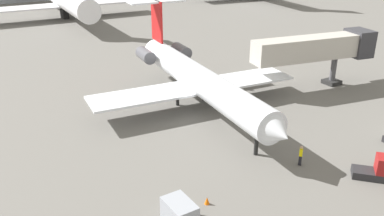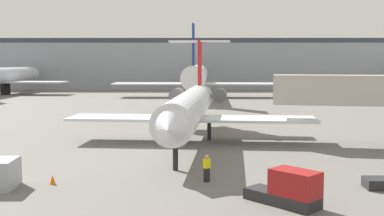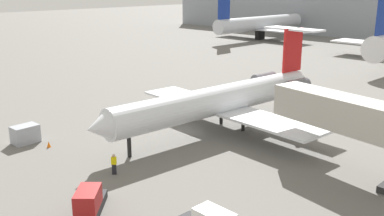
{
  "view_description": "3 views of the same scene",
  "coord_description": "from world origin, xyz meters",
  "views": [
    {
      "loc": [
        -19.59,
        -33.18,
        17.35
      ],
      "look_at": [
        -1.53,
        -2.41,
        2.05
      ],
      "focal_mm": 38.68,
      "sensor_mm": 36.0,
      "label": 1
    },
    {
      "loc": [
        1.79,
        -41.37,
        7.3
      ],
      "look_at": [
        1.54,
        1.41,
        3.18
      ],
      "focal_mm": 44.75,
      "sensor_mm": 36.0,
      "label": 2
    },
    {
      "loc": [
        29.76,
        -31.67,
        14.64
      ],
      "look_at": [
        -0.74,
        -0.56,
        2.37
      ],
      "focal_mm": 41.74,
      "sensor_mm": 36.0,
      "label": 3
    }
  ],
  "objects": [
    {
      "name": "parked_airliner_west_end",
      "position": [
        -41.17,
        66.31,
        4.14
      ],
      "size": [
        27.61,
        32.72,
        13.09
      ],
      "color": "silver",
      "rests_on": "ground_plane"
    },
    {
      "name": "ground_crew_marshaller",
      "position": [
        2.52,
        -12.69,
        0.86
      ],
      "size": [
        0.47,
        0.46,
        1.69
      ],
      "color": "black",
      "rests_on": "ground_plane"
    },
    {
      "name": "traffic_cone_near",
      "position": [
        -6.74,
        -13.33,
        0.28
      ],
      "size": [
        0.36,
        0.36,
        0.55
      ],
      "color": "orange",
      "rests_on": "ground_plane"
    },
    {
      "name": "jet_bridge",
      "position": [
        17.41,
        -0.07,
        4.77
      ],
      "size": [
        15.62,
        5.46,
        6.47
      ],
      "color": "#B7B2A8",
      "rests_on": "ground_plane"
    },
    {
      "name": "cargo_container_uld",
      "position": [
        -9.4,
        -14.25,
        0.84
      ],
      "size": [
        1.63,
        2.43,
        1.69
      ],
      "color": "#999EA8",
      "rests_on": "ground_plane"
    },
    {
      "name": "ground_plane",
      "position": [
        0.0,
        0.0,
        -0.05
      ],
      "size": [
        400.0,
        400.0,
        0.1
      ],
      "primitive_type": "cube",
      "color": "#66635E"
    },
    {
      "name": "baggage_tug_trailing",
      "position": [
        6.59,
        -17.59,
        0.84
      ],
      "size": [
        3.8,
        3.84,
        1.9
      ],
      "color": "#262628",
      "rests_on": "ground_plane"
    },
    {
      "name": "regional_jet",
      "position": [
        1.45,
        1.89,
        3.34
      ],
      "size": [
        22.78,
        29.62,
        9.69
      ],
      "color": "silver",
      "rests_on": "ground_plane"
    }
  ]
}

